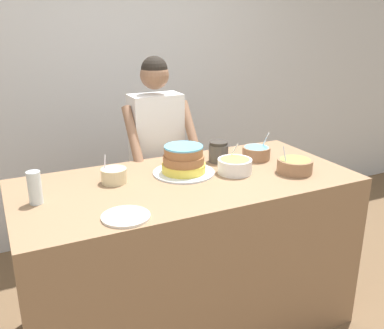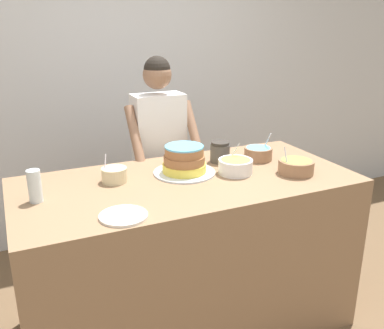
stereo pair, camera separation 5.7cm
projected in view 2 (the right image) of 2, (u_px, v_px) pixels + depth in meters
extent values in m
cube|color=silver|center=(116.00, 81.00, 3.44)|extent=(10.00, 0.05, 2.60)
cube|color=#8C6B4C|center=(187.00, 255.00, 2.48)|extent=(1.84, 0.86, 0.95)
cylinder|color=#2D2D38|center=(151.00, 225.00, 3.06)|extent=(0.10, 0.10, 0.75)
cylinder|color=#2D2D38|center=(171.00, 221.00, 3.12)|extent=(0.10, 0.10, 0.75)
cube|color=white|center=(159.00, 136.00, 2.87)|extent=(0.34, 0.19, 0.56)
cylinder|color=#8E664C|center=(137.00, 146.00, 2.66)|extent=(0.06, 0.36, 0.47)
cylinder|color=#8E664C|center=(195.00, 139.00, 2.82)|extent=(0.06, 0.36, 0.47)
sphere|color=#8E664C|center=(157.00, 75.00, 2.74)|extent=(0.19, 0.19, 0.19)
sphere|color=black|center=(157.00, 69.00, 2.73)|extent=(0.17, 0.17, 0.17)
cylinder|color=silver|center=(184.00, 172.00, 2.42)|extent=(0.35, 0.35, 0.01)
cylinder|color=#F2DB4C|center=(184.00, 168.00, 2.41)|extent=(0.25, 0.25, 0.05)
cylinder|color=#9E663D|center=(184.00, 160.00, 2.39)|extent=(0.23, 0.23, 0.05)
cylinder|color=#9E663D|center=(184.00, 152.00, 2.38)|extent=(0.22, 0.22, 0.05)
cylinder|color=#60B7E0|center=(184.00, 147.00, 2.37)|extent=(0.22, 0.22, 0.01)
cylinder|color=beige|center=(114.00, 175.00, 2.28)|extent=(0.14, 0.14, 0.08)
cylinder|color=pink|center=(114.00, 169.00, 2.27)|extent=(0.12, 0.12, 0.01)
cylinder|color=silver|center=(105.00, 168.00, 2.27)|extent=(0.03, 0.06, 0.14)
cylinder|color=#936B4C|center=(296.00, 167.00, 2.41)|extent=(0.20, 0.20, 0.08)
cylinder|color=olive|center=(296.00, 161.00, 2.39)|extent=(0.17, 0.17, 0.01)
cylinder|color=silver|center=(287.00, 161.00, 2.36)|extent=(0.01, 0.06, 0.15)
cylinder|color=#936B4C|center=(258.00, 154.00, 2.64)|extent=(0.17, 0.17, 0.08)
cylinder|color=#60B7E0|center=(258.00, 149.00, 2.63)|extent=(0.15, 0.15, 0.01)
cylinder|color=silver|center=(266.00, 144.00, 2.66)|extent=(0.02, 0.09, 0.16)
cylinder|color=white|center=(235.00, 166.00, 2.41)|extent=(0.19, 0.19, 0.08)
cylinder|color=#F2DB4C|center=(236.00, 161.00, 2.39)|extent=(0.17, 0.17, 0.01)
cylinder|color=silver|center=(232.00, 156.00, 2.45)|extent=(0.10, 0.02, 0.15)
cylinder|color=silver|center=(35.00, 186.00, 2.02)|extent=(0.06, 0.06, 0.16)
cylinder|color=white|center=(123.00, 216.00, 1.88)|extent=(0.22, 0.22, 0.01)
cylinder|color=#4C4742|center=(220.00, 153.00, 2.60)|extent=(0.12, 0.12, 0.11)
cylinder|color=#322D28|center=(220.00, 143.00, 2.58)|extent=(0.11, 0.11, 0.02)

